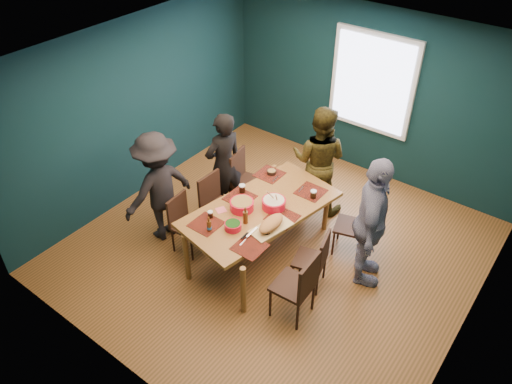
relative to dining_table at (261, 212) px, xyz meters
The scene contains 26 objects.
room 0.82m from the dining_table, 74.40° to the left, with size 5.01×5.01×2.71m.
dining_table is the anchor object (origin of this frame).
chair_left_far 1.06m from the dining_table, 140.02° to the left, with size 0.50×0.50×0.94m.
chair_left_mid 0.81m from the dining_table, behind, with size 0.42×0.42×0.91m.
chair_left_near 1.05m from the dining_table, 149.06° to the right, with size 0.41×0.41×0.84m.
chair_right_far 1.28m from the dining_table, 37.78° to the left, with size 0.49×0.49×0.87m.
chair_right_mid 0.93m from the dining_table, ahead, with size 0.45×0.45×0.83m.
chair_right_near 1.19m from the dining_table, 31.14° to the right, with size 0.45×0.45×0.95m.
person_far_left 1.07m from the dining_table, 156.12° to the left, with size 0.59×0.39×1.62m, color black.
person_back 1.33m from the dining_table, 87.25° to the left, with size 0.81×0.63×1.67m, color black.
person_right 1.40m from the dining_table, 17.81° to the left, with size 1.05×0.44×1.79m, color silver.
person_near_left 1.42m from the dining_table, 158.99° to the right, with size 1.04×0.60×1.62m, color black.
bowl_salad 0.28m from the dining_table, 135.46° to the right, with size 0.31×0.31×0.13m.
bowl_dumpling 0.22m from the dining_table, 37.30° to the left, with size 0.30×0.30×0.28m.
bowl_herbs 0.54m from the dining_table, 92.44° to the right, with size 0.21×0.21×0.09m.
cutting_board 0.45m from the dining_table, 36.56° to the right, with size 0.38×0.68×0.15m.
small_bowl 0.77m from the dining_table, 114.97° to the left, with size 0.13×0.13×0.06m.
beer_bottle_a 0.78m from the dining_table, 106.94° to the right, with size 0.06×0.06×0.21m.
beer_bottle_b 0.39m from the dining_table, 84.85° to the right, with size 0.06×0.06×0.24m.
cola_glass_a 0.67m from the dining_table, 125.26° to the right, with size 0.07×0.07×0.09m.
cola_glass_b 0.53m from the dining_table, 44.74° to the right, with size 0.08×0.08×0.12m.
cola_glass_c 0.73m from the dining_table, 53.24° to the left, with size 0.08×0.08×0.11m.
cola_glass_d 0.42m from the dining_table, 163.83° to the left, with size 0.08×0.08×0.12m.
napkin_a 0.33m from the dining_table, 12.06° to the left, with size 0.14×0.14×0.00m, color #E25F68.
napkin_b 0.51m from the dining_table, 136.77° to the right, with size 0.12×0.12×0.00m, color #E25F68.
napkin_c 0.78m from the dining_table, 63.96° to the right, with size 0.14×0.14×0.00m, color #E25F68.
Camera 1 is at (2.81, -4.19, 4.77)m, focal length 35.00 mm.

